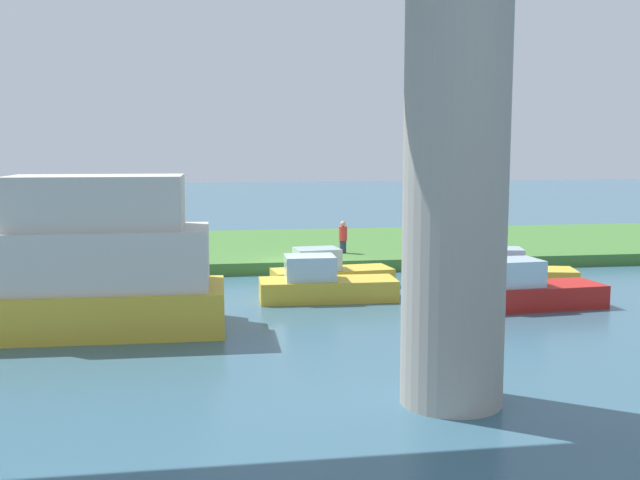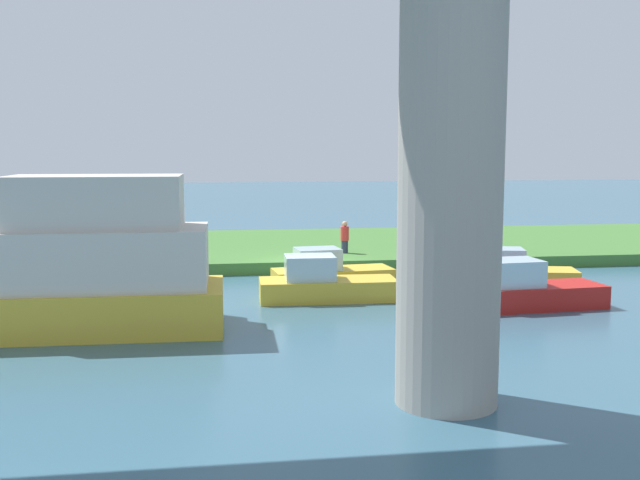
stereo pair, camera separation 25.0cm
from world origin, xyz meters
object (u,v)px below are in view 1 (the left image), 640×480
(skiff_small, at_px, (525,290))
(person_on_bank, at_px, (343,237))
(riverboat_paddlewheel, at_px, (512,273))
(bridge_pylon, at_px, (456,138))
(mooring_post, at_px, (100,251))
(motorboat_red, at_px, (65,270))
(pontoon_yellow, at_px, (328,273))
(motorboat_white, at_px, (323,284))

(skiff_small, bearing_deg, person_on_bank, -66.78)
(riverboat_paddlewheel, bearing_deg, bridge_pylon, 61.54)
(riverboat_paddlewheel, bearing_deg, mooring_post, -17.39)
(motorboat_red, relative_size, pontoon_yellow, 2.08)
(pontoon_yellow, relative_size, motorboat_white, 0.98)
(mooring_post, bearing_deg, motorboat_red, 91.99)
(motorboat_red, bearing_deg, mooring_post, -88.01)
(person_on_bank, relative_size, motorboat_red, 0.15)
(skiff_small, bearing_deg, pontoon_yellow, -38.27)
(riverboat_paddlewheel, bearing_deg, motorboat_red, 17.05)
(motorboat_red, xyz_separation_m, motorboat_white, (-7.63, -3.18, -1.20))
(person_on_bank, relative_size, motorboat_white, 0.31)
(bridge_pylon, distance_m, person_on_bank, 18.10)
(mooring_post, bearing_deg, motorboat_white, 142.45)
(motorboat_red, bearing_deg, skiff_small, -175.64)
(motorboat_white, bearing_deg, bridge_pylon, 94.94)
(person_on_bank, bearing_deg, bridge_pylon, 86.22)
(person_on_bank, height_order, motorboat_white, person_on_bank)
(bridge_pylon, distance_m, riverboat_paddlewheel, 14.05)
(mooring_post, xyz_separation_m, motorboat_red, (-0.32, 9.30, 0.78))
(bridge_pylon, bearing_deg, riverboat_paddlewheel, -118.46)
(pontoon_yellow, distance_m, motorboat_white, 2.33)
(motorboat_white, height_order, riverboat_paddlewheel, motorboat_white)
(motorboat_red, height_order, pontoon_yellow, motorboat_red)
(pontoon_yellow, bearing_deg, riverboat_paddlewheel, 172.38)
(pontoon_yellow, bearing_deg, motorboat_red, 33.59)
(riverboat_paddlewheel, bearing_deg, skiff_small, 72.85)
(pontoon_yellow, bearing_deg, motorboat_white, 76.20)
(bridge_pylon, relative_size, pontoon_yellow, 2.34)
(skiff_small, bearing_deg, motorboat_white, -19.19)
(mooring_post, distance_m, pontoon_yellow, 9.36)
(mooring_post, distance_m, riverboat_paddlewheel, 15.89)
(skiff_small, bearing_deg, mooring_post, -30.36)
(mooring_post, height_order, skiff_small, skiff_small)
(bridge_pylon, relative_size, riverboat_paddlewheel, 2.35)
(pontoon_yellow, relative_size, riverboat_paddlewheel, 1.01)
(motorboat_red, height_order, motorboat_white, motorboat_red)
(person_on_bank, distance_m, mooring_post, 10.09)
(mooring_post, bearing_deg, skiff_small, 149.64)
(bridge_pylon, xyz_separation_m, motorboat_red, (8.52, -7.09, -3.47))
(motorboat_white, distance_m, riverboat_paddlewheel, 7.33)
(motorboat_red, xyz_separation_m, skiff_small, (-13.75, -1.05, -1.18))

